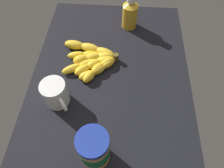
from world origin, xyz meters
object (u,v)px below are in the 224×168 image
at_px(banana_bunch, 93,60).
at_px(peanut_butter_jar, 94,149).
at_px(coffee_mug, 56,94).
at_px(honey_bottle, 130,14).

height_order(banana_bunch, peanut_butter_jar, peanut_butter_jar).
bearing_deg(coffee_mug, banana_bunch, -29.44).
distance_m(peanut_butter_jar, coffee_mug, 0.23).
distance_m(honey_bottle, coffee_mug, 0.46).
bearing_deg(coffee_mug, honey_bottle, -30.41).
relative_size(banana_bunch, peanut_butter_jar, 1.53).
bearing_deg(banana_bunch, honey_bottle, -31.16).
height_order(honey_bottle, coffee_mug, honey_bottle).
distance_m(banana_bunch, peanut_butter_jar, 0.36).
relative_size(banana_bunch, honey_bottle, 1.51).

